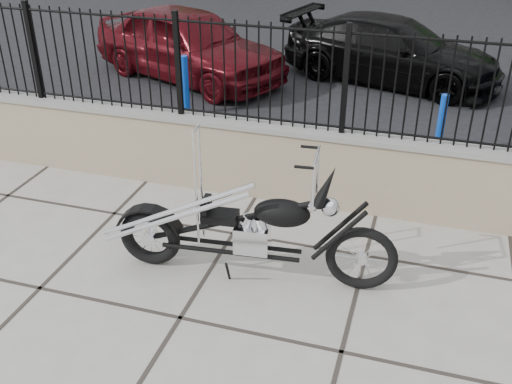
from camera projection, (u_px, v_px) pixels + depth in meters
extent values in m
plane|color=#99968E|center=(180.00, 318.00, 5.52)|extent=(90.00, 90.00, 0.00)
plane|color=black|center=(366.00, 20.00, 15.98)|extent=(30.00, 30.00, 0.00)
cube|color=gray|center=(258.00, 159.00, 7.38)|extent=(14.00, 0.36, 0.96)
cube|color=black|center=(259.00, 74.00, 6.86)|extent=(14.00, 0.08, 1.20)
imported|color=#510B12|center=(188.00, 43.00, 11.30)|extent=(4.33, 3.05, 1.37)
imported|color=black|center=(392.00, 50.00, 11.21)|extent=(4.39, 2.67, 1.19)
cylinder|color=#0C45B9|center=(185.00, 86.00, 9.75)|extent=(0.13, 0.13, 0.99)
cylinder|color=blue|center=(441.00, 125.00, 8.40)|extent=(0.14, 0.14, 0.90)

